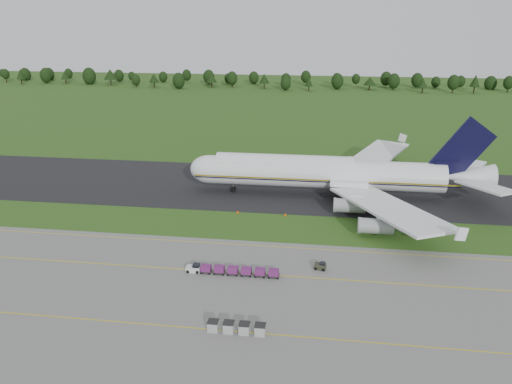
# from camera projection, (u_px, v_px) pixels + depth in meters

# --- Properties ---
(ground) EXTENTS (600.00, 600.00, 0.00)m
(ground) POSITION_uv_depth(u_px,v_px,m) (247.00, 226.00, 113.53)
(ground) COLOR #294D17
(ground) RESTS_ON ground
(apron) EXTENTS (300.00, 52.00, 0.06)m
(apron) POSITION_uv_depth(u_px,v_px,m) (216.00, 308.00, 81.79)
(apron) COLOR slate
(apron) RESTS_ON ground
(taxiway) EXTENTS (300.00, 40.00, 0.08)m
(taxiway) POSITION_uv_depth(u_px,v_px,m) (262.00, 186.00, 139.65)
(taxiway) COLOR black
(taxiway) RESTS_ON ground
(apron_markings) EXTENTS (300.00, 30.20, 0.01)m
(apron_markings) POSITION_uv_depth(u_px,v_px,m) (225.00, 286.00, 88.33)
(apron_markings) COLOR #D4BA0C
(apron_markings) RESTS_ON apron
(tree_line) EXTENTS (528.28, 23.02, 11.72)m
(tree_line) POSITION_uv_depth(u_px,v_px,m) (304.00, 80.00, 318.39)
(tree_line) COLOR black
(tree_line) RESTS_ON ground
(aircraft) EXTENTS (78.40, 77.08, 22.20)m
(aircraft) POSITION_uv_depth(u_px,v_px,m) (330.00, 173.00, 130.24)
(aircraft) COLOR white
(aircraft) RESTS_ON ground
(baggage_train) EXTENTS (17.43, 1.58, 1.52)m
(baggage_train) POSITION_uv_depth(u_px,v_px,m) (231.00, 270.00, 92.01)
(baggage_train) COLOR silver
(baggage_train) RESTS_ON apron
(utility_cart) EXTENTS (2.29, 1.65, 1.15)m
(utility_cart) POSITION_uv_depth(u_px,v_px,m) (320.00, 267.00, 93.92)
(utility_cart) COLOR #2C2E20
(utility_cart) RESTS_ON apron
(uld_row) EXTENTS (8.87, 1.67, 1.65)m
(uld_row) POSITION_uv_depth(u_px,v_px,m) (237.00, 328.00, 75.15)
(uld_row) COLOR #9C9C9C
(uld_row) RESTS_ON apron
(edge_markers) EXTENTS (12.00, 0.30, 0.60)m
(edge_markers) POSITION_uv_depth(u_px,v_px,m) (261.00, 214.00, 119.64)
(edge_markers) COLOR #E65207
(edge_markers) RESTS_ON ground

